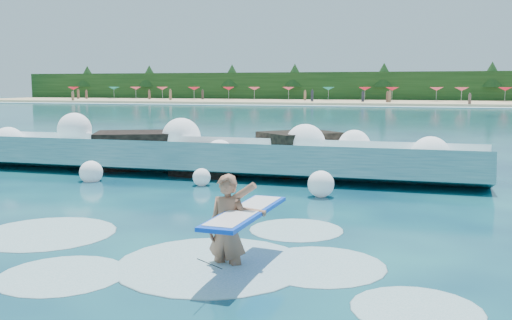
% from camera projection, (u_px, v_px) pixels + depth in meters
% --- Properties ---
extents(ground, '(200.00, 200.00, 0.00)m').
position_uv_depth(ground, '(155.00, 230.00, 11.32)').
color(ground, '#082242').
rests_on(ground, ground).
extents(beach, '(140.00, 20.00, 0.40)m').
position_uv_depth(beach, '(392.00, 103.00, 85.38)').
color(beach, tan).
rests_on(beach, ground).
extents(wet_band, '(140.00, 5.00, 0.08)m').
position_uv_depth(wet_band, '(387.00, 106.00, 74.95)').
color(wet_band, silver).
rests_on(wet_band, ground).
extents(treeline, '(140.00, 4.00, 5.00)m').
position_uv_depth(treeline, '(396.00, 87.00, 94.57)').
color(treeline, black).
rests_on(treeline, ground).
extents(breaking_wave, '(17.07, 2.70, 1.47)m').
position_uv_depth(breaking_wave, '(207.00, 158.00, 18.43)').
color(breaking_wave, teal).
rests_on(breaking_wave, ground).
extents(rock_cluster, '(8.78, 3.56, 1.58)m').
position_uv_depth(rock_cluster, '(206.00, 156.00, 19.02)').
color(rock_cluster, black).
rests_on(rock_cluster, ground).
extents(surfer_with_board, '(0.97, 2.95, 1.79)m').
position_uv_depth(surfer_with_board, '(232.00, 227.00, 8.85)').
color(surfer_with_board, '#9B6348').
rests_on(surfer_with_board, ground).
extents(wave_spray, '(15.25, 4.55, 1.97)m').
position_uv_depth(wave_spray, '(202.00, 145.00, 18.42)').
color(wave_spray, white).
rests_on(wave_spray, ground).
extents(surf_foam, '(9.15, 5.59, 0.16)m').
position_uv_depth(surf_foam, '(184.00, 256.00, 9.60)').
color(surf_foam, silver).
rests_on(surf_foam, ground).
extents(beach_umbrellas, '(113.27, 6.73, 0.50)m').
position_uv_depth(beach_umbrellas, '(394.00, 89.00, 87.27)').
color(beach_umbrellas, red).
rests_on(beach_umbrellas, ground).
extents(beachgoers, '(104.73, 12.41, 1.94)m').
position_uv_depth(beachgoers, '(418.00, 97.00, 81.07)').
color(beachgoers, '#3F332D').
rests_on(beachgoers, ground).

